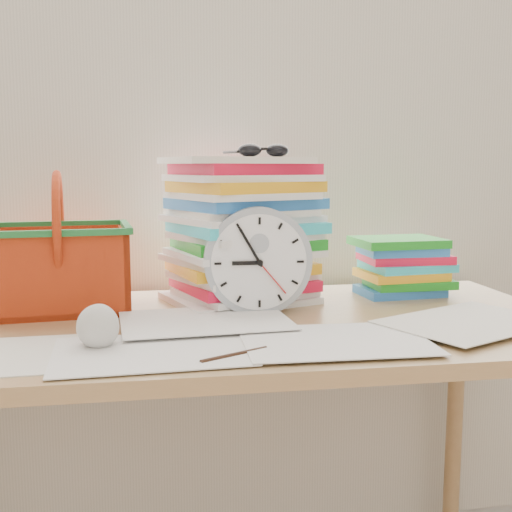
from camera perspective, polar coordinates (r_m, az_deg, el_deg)
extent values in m
cube|color=silver|center=(1.71, -3.78, 17.57)|extent=(4.00, 0.04, 2.70)
cube|color=silver|center=(1.68, -3.69, 16.00)|extent=(2.40, 0.01, 2.50)
cube|color=#9E7A4A|center=(1.33, -1.80, -6.35)|extent=(1.40, 0.70, 0.03)
cylinder|color=#9E7A4A|center=(1.91, 17.23, -13.99)|extent=(0.04, 0.04, 0.72)
cylinder|color=#A0A8B1|center=(1.36, 0.12, -0.43)|extent=(0.23, 0.05, 0.23)
sphere|color=silver|center=(1.16, -13.90, -6.04)|extent=(0.08, 0.08, 0.08)
cylinder|color=black|center=(1.07, -1.91, -8.80)|extent=(0.12, 0.07, 0.01)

